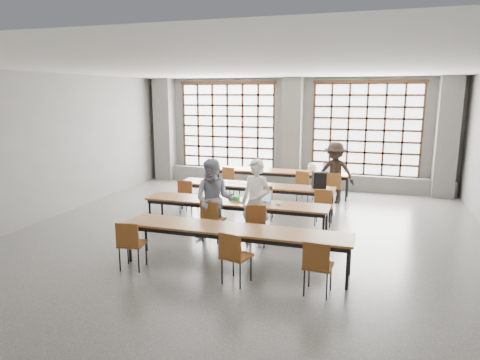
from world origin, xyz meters
The scene contains 40 objects.
floor centered at (0.00, 0.00, 0.00)m, with size 11.00×11.00×0.00m, color #494947.
ceiling centered at (0.00, 0.00, 3.50)m, with size 11.00×11.00×0.00m, color silver.
wall_back centered at (0.00, 5.50, 1.75)m, with size 10.00×10.00×0.00m, color #62625F.
wall_front centered at (0.00, -5.50, 1.75)m, with size 10.00×10.00×0.00m, color #62625F.
wall_left centered at (-5.00, 0.00, 1.75)m, with size 11.00×11.00×0.00m, color #62625F.
column_left centered at (-4.50, 5.22, 1.75)m, with size 0.60×0.55×3.50m, color #575755.
column_mid centered at (0.00, 5.22, 1.75)m, with size 0.60×0.55×3.50m, color #575755.
column_right centered at (4.50, 5.22, 1.75)m, with size 0.60×0.55×3.50m, color #575755.
window_left centered at (-2.25, 5.42, 1.90)m, with size 3.32×0.12×3.00m.
window_right centered at (2.25, 5.42, 1.90)m, with size 3.32×0.12×3.00m.
sill_ledge centered at (0.00, 5.30, 0.25)m, with size 9.80×0.35×0.50m, color #575755.
desk_row_a centered at (-0.08, 4.09, 0.66)m, with size 4.00×0.70×0.73m.
desk_row_b centered at (-0.32, 1.95, 0.66)m, with size 4.00×0.70×0.73m.
desk_row_c centered at (-0.27, 0.18, 0.66)m, with size 4.00×0.70×0.73m.
desk_row_d centered at (0.31, -1.59, 0.66)m, with size 4.00×0.70×0.73m.
chair_back_left centered at (-1.50, 3.46, 0.54)m, with size 0.49×0.50×0.88m.
chair_back_mid centered at (0.70, 3.46, 0.54)m, with size 0.53×0.53×0.88m.
chair_back_right centered at (1.52, 3.46, 0.54)m, with size 0.42×0.43×0.88m.
chair_mid_left centered at (-1.92, 1.32, 0.54)m, with size 0.44×0.45×0.88m.
chair_mid_centre centered at (0.09, 1.32, 0.54)m, with size 0.47×0.47×0.88m.
chair_mid_right centered at (1.48, 1.32, 0.54)m, with size 0.42×0.43×0.88m.
chair_front_left centered at (-0.58, -0.45, 0.54)m, with size 0.45×0.46×0.88m.
chair_front_right centered at (0.35, -0.45, 0.54)m, with size 0.52×0.52×0.88m.
chair_near_left centered at (-1.38, -2.22, 0.54)m, with size 0.48×0.48×0.88m.
chair_near_mid centered at (0.49, -2.22, 0.54)m, with size 0.51×0.51×0.88m.
chair_near_right centered at (1.80, -2.22, 0.54)m, with size 0.45×0.45×0.88m.
student_male centered at (0.33, -0.32, 0.87)m, with size 0.64×0.42×1.75m, color white.
student_female centered at (-0.57, -0.32, 0.85)m, with size 0.83×0.65×1.71m, color #172047.
student_back centered at (1.52, 3.59, 0.85)m, with size 1.10×0.63×1.70m, color black.
laptop_front centered at (0.31, 0.28, 0.79)m, with size 0.46×0.44×0.26m.
laptop_back centered at (1.28, 4.20, 0.79)m, with size 0.39×0.35×0.26m.
mouse centered at (0.68, 0.16, 0.75)m, with size 0.10×0.06×0.04m, color white.
green_box centered at (-0.32, 0.26, 0.78)m, with size 0.25×0.09×0.09m, color #2A812C.
phone centered at (-0.09, 0.08, 0.74)m, with size 0.13×0.06×0.01m, color black.
paper_sheet_a centered at (-0.92, 2.00, 0.73)m, with size 0.30×0.21×0.00m, color white.
paper_sheet_b centered at (-0.62, 1.90, 0.73)m, with size 0.30×0.21×0.00m, color white.
paper_sheet_c centered at (-0.22, 1.95, 0.73)m, with size 0.30×0.21×0.00m, color white.
backpack centered at (1.28, 2.00, 0.93)m, with size 0.32×0.20×0.40m, color black.
plastic_bag centered at (0.82, 4.14, 0.87)m, with size 0.26×0.21×0.29m, color white.
red_pouch centered at (-1.39, -2.14, 0.50)m, with size 0.20×0.08×0.06m, color #AE2C15.
Camera 1 is at (2.50, -8.30, 3.02)m, focal length 32.00 mm.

